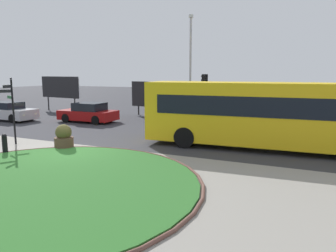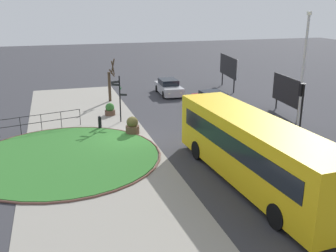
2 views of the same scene
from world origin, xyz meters
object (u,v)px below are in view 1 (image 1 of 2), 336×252
car_near_lane (9,112)px  planter_near_signpost (64,138)px  signpost_directional (12,106)px  traffic_light_near (205,88)px  bus_yellow (266,114)px  car_far_lane (88,113)px  billboard_right (155,95)px  billboard_left (60,88)px  lamppost_tall (190,65)px  bollard_foreground (5,144)px

car_near_lane → planter_near_signpost: size_ratio=3.83×
signpost_directional → traffic_light_near: traffic_light_near is taller
bus_yellow → car_far_lane: bus_yellow is taller
bus_yellow → billboard_right: (-9.94, 8.35, 0.09)m
car_far_lane → billboard_left: bearing=-35.3°
billboard_left → car_near_lane: bearing=-76.9°
planter_near_signpost → car_far_lane: bearing=120.4°
car_far_lane → car_near_lane: bearing=15.4°
car_far_lane → billboard_left: size_ratio=0.87×
signpost_directional → planter_near_signpost: (2.91, 0.28, -1.39)m
billboard_right → traffic_light_near: bearing=-21.2°
bus_yellow → billboard_left: 21.16m
lamppost_tall → bollard_foreground: bearing=-107.3°
bollard_foreground → billboard_right: billboard_right is taller
bus_yellow → planter_near_signpost: 9.51m
bollard_foreground → car_far_lane: car_far_lane is taller
billboard_left → planter_near_signpost: billboard_left is taller
lamppost_tall → billboard_left: (-13.25, 1.13, -1.90)m
car_near_lane → car_far_lane: 6.24m
bollard_foreground → billboard_left: (-9.33, 13.71, 1.71)m
traffic_light_near → billboard_right: bearing=-24.2°
bus_yellow → traffic_light_near: bearing=-53.5°
bollard_foreground → lamppost_tall: 13.66m
billboard_left → traffic_light_near: bearing=-1.2°
signpost_directional → bus_yellow: signpost_directional is taller
planter_near_signpost → traffic_light_near: bearing=69.0°
lamppost_tall → billboard_right: 4.54m
bus_yellow → car_far_lane: bearing=-18.4°
car_far_lane → lamppost_tall: 8.15m
bollard_foreground → bus_yellow: size_ratio=0.08×
signpost_directional → bollard_foreground: size_ratio=3.64×
car_near_lane → lamppost_tall: 14.01m
car_far_lane → planter_near_signpost: bearing=119.0°
signpost_directional → lamppost_tall: bearing=64.7°
car_far_lane → billboard_right: billboard_right is taller
car_near_lane → traffic_light_near: traffic_light_near is taller
car_far_lane → lamppost_tall: lamppost_tall is taller
bus_yellow → planter_near_signpost: (-8.63, -3.84, -1.14)m
car_near_lane → billboard_right: size_ratio=0.98×
car_near_lane → billboard_right: billboard_right is taller
car_far_lane → planter_near_signpost: size_ratio=3.63×
car_near_lane → traffic_light_near: bearing=18.9°
bus_yellow → car_far_lane: size_ratio=2.70×
signpost_directional → car_far_lane: 7.85m
car_near_lane → planter_near_signpost: car_near_lane is taller
billboard_left → planter_near_signpost: size_ratio=4.19×
billboard_right → bus_yellow: bearing=-35.2°
bollard_foreground → car_far_lane: bearing=106.1°
billboard_left → billboard_right: (9.65, 0.36, -0.42)m
signpost_directional → billboard_right: 12.57m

